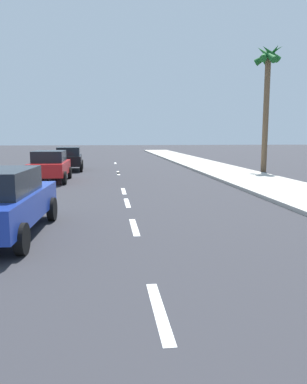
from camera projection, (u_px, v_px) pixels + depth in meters
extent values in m
plane|color=#2D2D33|center=(122.00, 187.00, 17.16)|extent=(160.00, 160.00, 0.00)
cube|color=#B2ADA3|center=(249.00, 178.00, 19.93)|extent=(3.60, 80.00, 0.14)
cube|color=white|center=(159.00, 310.00, 4.99)|extent=(0.16, 1.80, 0.01)
cube|color=white|center=(134.00, 227.00, 9.57)|extent=(0.16, 1.80, 0.01)
cube|color=white|center=(127.00, 203.00, 13.03)|extent=(0.16, 1.80, 0.01)
cube|color=white|center=(124.00, 191.00, 15.79)|extent=(0.16, 1.80, 0.01)
cube|color=white|center=(118.00, 174.00, 23.17)|extent=(0.16, 1.80, 0.01)
cube|color=white|center=(118.00, 172.00, 23.93)|extent=(0.16, 1.80, 0.01)
cube|color=white|center=(115.00, 163.00, 32.05)|extent=(0.16, 1.80, 0.01)
cylinder|color=black|center=(52.00, 209.00, 10.27)|extent=(0.21, 0.65, 0.64)
cylinder|color=black|center=(22.00, 239.00, 7.28)|extent=(0.21, 0.65, 0.64)
cube|color=red|center=(50.00, 168.00, 19.07)|extent=(1.68, 3.97, 0.64)
cube|color=black|center=(49.00, 156.00, 18.79)|extent=(1.47, 2.07, 0.56)
cylinder|color=black|center=(38.00, 173.00, 20.35)|extent=(0.18, 0.64, 0.64)
cylinder|color=black|center=(70.00, 173.00, 20.55)|extent=(0.18, 0.64, 0.64)
cylinder|color=black|center=(28.00, 178.00, 17.70)|extent=(0.18, 0.64, 0.64)
cylinder|color=black|center=(64.00, 178.00, 17.91)|extent=(0.18, 0.64, 0.64)
cube|color=black|center=(69.00, 160.00, 25.30)|extent=(1.83, 3.98, 0.64)
cube|color=black|center=(69.00, 151.00, 25.02)|extent=(1.54, 2.10, 0.56)
cylinder|color=black|center=(58.00, 164.00, 26.51)|extent=(0.21, 0.65, 0.64)
cylinder|color=black|center=(82.00, 164.00, 26.78)|extent=(0.21, 0.65, 0.64)
cylinder|color=black|center=(55.00, 167.00, 23.92)|extent=(0.21, 0.65, 0.64)
cylinder|color=black|center=(81.00, 167.00, 24.19)|extent=(0.21, 0.65, 0.64)
cylinder|color=brown|center=(266.00, 113.00, 23.85)|extent=(0.36, 0.36, 7.51)
cone|color=#195B23|center=(272.00, 54.00, 23.33)|extent=(0.50, 1.88, 1.13)
cone|color=#195B23|center=(269.00, 55.00, 23.55)|extent=(1.74, 1.32, 1.35)
cone|color=#195B23|center=(264.00, 54.00, 23.45)|extent=(1.22, 1.53, 1.31)
cone|color=#195B23|center=(266.00, 53.00, 23.18)|extent=(1.04, 1.74, 1.53)
cone|color=#195B23|center=(271.00, 53.00, 23.08)|extent=(1.41, 0.62, 1.14)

